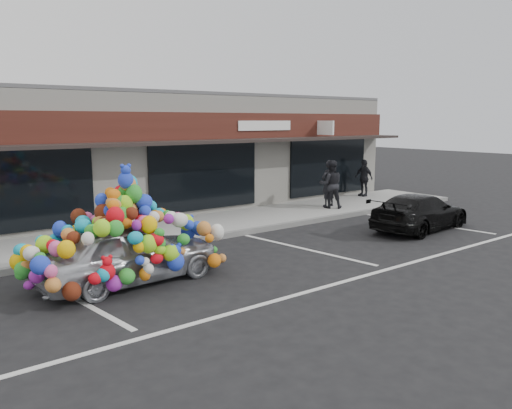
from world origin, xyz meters
TOP-DOWN VIEW (x-y plane):
  - ground at (0.00, 0.00)m, footprint 90.00×90.00m
  - shop_building at (0.00, 8.44)m, footprint 24.00×7.20m
  - sidewalk at (0.00, 4.00)m, footprint 26.00×3.00m
  - kerb at (0.00, 2.50)m, footprint 26.00×0.18m
  - parking_stripe_left at (-3.20, 0.20)m, footprint 0.73×4.37m
  - parking_stripe_mid at (2.80, 0.20)m, footprint 0.73×4.37m
  - parking_stripe_right at (8.20, 0.20)m, footprint 0.73×4.37m
  - lane_line at (2.00, -2.30)m, footprint 14.00×0.12m
  - toy_car at (-1.95, 0.37)m, footprint 2.77×4.14m
  - black_sedan at (7.21, -0.23)m, footprint 1.94×4.00m
  - pedestrian_a at (7.41, 3.90)m, footprint 0.63×0.42m
  - pedestrian_b at (7.22, 3.59)m, footprint 1.08×1.04m
  - pedestrian_c at (10.46, 4.81)m, footprint 0.92×0.39m

SIDE VIEW (x-z plane):
  - ground at x=0.00m, z-range 0.00..0.00m
  - parking_stripe_left at x=-3.20m, z-range 0.00..0.01m
  - parking_stripe_mid at x=2.80m, z-range 0.00..0.01m
  - parking_stripe_right at x=8.20m, z-range 0.00..0.01m
  - lane_line at x=2.00m, z-range 0.00..0.01m
  - sidewalk at x=0.00m, z-range 0.00..0.15m
  - kerb at x=0.00m, z-range -0.01..0.15m
  - black_sedan at x=7.21m, z-range 0.00..1.12m
  - toy_car at x=-1.95m, z-range -0.38..1.98m
  - pedestrian_c at x=10.46m, z-range 0.15..1.71m
  - pedestrian_a at x=7.41m, z-range 0.15..1.88m
  - pedestrian_b at x=7.22m, z-range 0.15..1.91m
  - shop_building at x=0.00m, z-range 0.01..4.32m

